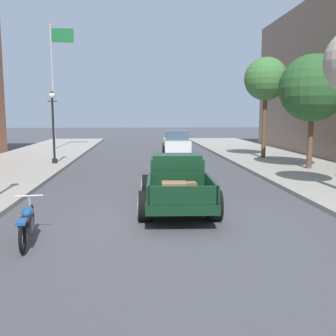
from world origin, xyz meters
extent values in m
plane|color=#47474C|center=(0.00, 0.00, 0.00)|extent=(140.00, 140.00, 0.00)
cube|color=black|center=(0.35, 1.05, 0.54)|extent=(1.97, 4.97, 0.24)
cube|color=black|center=(0.37, 1.40, 1.06)|extent=(1.61, 1.17, 0.80)
cube|color=black|center=(0.36, 1.35, 1.52)|extent=(1.47, 1.00, 0.12)
cube|color=#3D4C5B|center=(0.39, 1.97, 1.22)|extent=(1.33, 0.10, 0.44)
cube|color=black|center=(0.42, 2.70, 0.92)|extent=(1.38, 1.56, 0.52)
cube|color=silver|center=(0.46, 3.50, 0.90)|extent=(0.68, 0.13, 0.47)
cube|color=black|center=(0.29, -0.35, 0.68)|extent=(1.78, 2.17, 0.04)
cube|color=black|center=(-0.52, -0.31, 0.90)|extent=(0.17, 2.10, 0.44)
cube|color=black|center=(1.10, -0.38, 0.90)|extent=(0.17, 2.10, 0.44)
cube|color=black|center=(0.24, -1.35, 0.90)|extent=(1.62, 0.15, 0.44)
cube|color=black|center=(0.33, 0.66, 0.90)|extent=(1.62, 0.15, 0.44)
cylinder|color=black|center=(-0.49, 2.44, 0.40)|extent=(0.39, 0.82, 0.80)
cylinder|color=silver|center=(-0.67, 2.45, 0.40)|extent=(0.04, 0.66, 0.66)
cylinder|color=silver|center=(-0.68, 2.45, 0.40)|extent=(0.03, 0.24, 0.24)
cylinder|color=black|center=(1.31, 2.36, 0.40)|extent=(0.39, 0.82, 0.80)
cylinder|color=silver|center=(1.49, 2.35, 0.40)|extent=(0.04, 0.66, 0.66)
cylinder|color=silver|center=(1.50, 2.35, 0.40)|extent=(0.03, 0.24, 0.24)
cylinder|color=black|center=(-0.61, -0.25, 0.40)|extent=(0.39, 0.82, 0.80)
cylinder|color=silver|center=(-0.79, -0.25, 0.40)|extent=(0.04, 0.66, 0.66)
cylinder|color=silver|center=(-0.80, -0.25, 0.40)|extent=(0.03, 0.24, 0.24)
cylinder|color=black|center=(1.19, -0.33, 0.40)|extent=(0.39, 0.82, 0.80)
cylinder|color=silver|center=(1.37, -0.34, 0.40)|extent=(0.04, 0.66, 0.66)
cylinder|color=silver|center=(1.38, -0.34, 0.40)|extent=(0.03, 0.24, 0.24)
cube|color=olive|center=(0.09, -0.69, 0.90)|extent=(0.62, 0.47, 0.40)
cube|color=#3D2D1E|center=(0.09, -0.69, 0.90)|extent=(0.62, 0.08, 0.42)
cube|color=brown|center=(0.52, -0.06, 0.84)|extent=(0.46, 0.35, 0.28)
torus|color=black|center=(-3.31, -1.01, 0.33)|extent=(0.17, 0.67, 0.67)
torus|color=black|center=(-3.10, -2.45, 0.33)|extent=(0.17, 0.67, 0.67)
cube|color=#4C4C51|center=(-3.20, -1.78, 0.38)|extent=(0.30, 0.47, 0.28)
ellipsoid|color=navy|center=(-3.24, -1.53, 0.61)|extent=(0.33, 0.55, 0.24)
cube|color=black|center=(-3.16, -2.03, 0.53)|extent=(0.30, 0.59, 0.10)
cylinder|color=silver|center=(-3.31, -1.07, 0.64)|extent=(0.09, 0.26, 0.58)
cylinder|color=silver|center=(-3.29, -1.19, 0.91)|extent=(0.62, 0.13, 0.04)
cube|color=navy|center=(-3.10, -2.45, 0.66)|extent=(0.24, 0.42, 0.06)
cube|color=silver|center=(1.84, 16.72, 0.61)|extent=(1.88, 4.36, 0.80)
cube|color=#384C5B|center=(1.84, 16.57, 1.33)|extent=(1.59, 2.06, 0.64)
cylinder|color=black|center=(1.07, 18.04, 0.33)|extent=(0.24, 0.67, 0.66)
cylinder|color=black|center=(2.72, 17.97, 0.33)|extent=(0.24, 0.67, 0.66)
cylinder|color=black|center=(0.97, 15.46, 0.33)|extent=(0.24, 0.67, 0.66)
cylinder|color=black|center=(2.62, 15.40, 0.33)|extent=(0.24, 0.67, 0.66)
cylinder|color=black|center=(-5.29, 10.96, 0.27)|extent=(0.28, 0.28, 0.24)
cylinder|color=black|center=(-5.29, 10.96, 1.99)|extent=(0.12, 0.12, 3.20)
cylinder|color=black|center=(-5.29, 10.96, 3.44)|extent=(0.50, 0.04, 0.04)
sphere|color=silver|center=(-5.29, 10.96, 3.75)|extent=(0.32, 0.32, 0.32)
cone|color=black|center=(-5.29, 10.96, 3.93)|extent=(0.24, 0.24, 0.14)
cylinder|color=#B2B2B7|center=(-7.15, 19.92, 4.65)|extent=(0.12, 0.12, 9.00)
sphere|color=gold|center=(-7.15, 19.92, 9.23)|extent=(0.16, 0.16, 0.16)
cube|color=#196633|center=(-6.29, 19.92, 8.50)|extent=(1.60, 0.03, 1.00)
cylinder|color=brown|center=(7.50, 8.03, 1.48)|extent=(0.26, 0.26, 2.65)
sphere|color=#285628|center=(7.50, 8.03, 4.00)|extent=(3.18, 3.18, 3.18)
cylinder|color=brown|center=(6.76, 12.76, 2.02)|extent=(0.26, 0.26, 3.73)
sphere|color=#3D7538|center=(6.76, 12.76, 4.83)|extent=(2.53, 2.53, 2.53)
camera|label=1|loc=(-0.77, -10.08, 2.77)|focal=41.34mm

